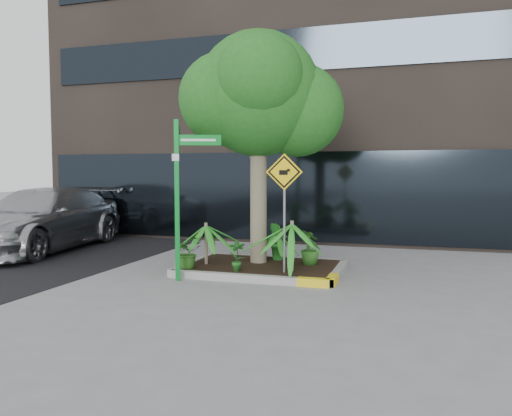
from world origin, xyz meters
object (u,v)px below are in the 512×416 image
(tree, at_px, (259,94))
(cattle_sign, at_px, (284,192))
(parked_car, at_px, (42,219))
(street_sign_post, at_px, (180,182))

(tree, bearing_deg, cattle_sign, -49.85)
(tree, distance_m, cattle_sign, 2.40)
(parked_car, height_order, cattle_sign, cattle_sign)
(tree, relative_size, street_sign_post, 1.66)
(street_sign_post, relative_size, cattle_sign, 1.34)
(tree, relative_size, parked_car, 0.89)
(cattle_sign, bearing_deg, street_sign_post, 180.00)
(tree, height_order, cattle_sign, tree)
(parked_car, distance_m, cattle_sign, 7.44)
(parked_car, relative_size, street_sign_post, 1.86)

